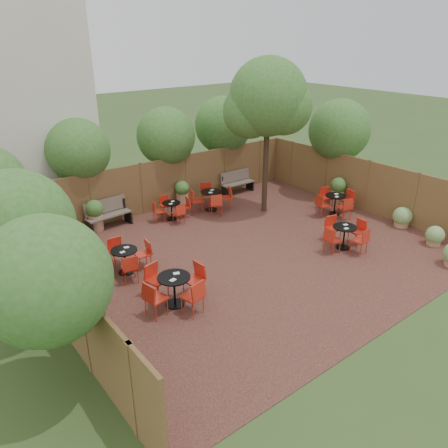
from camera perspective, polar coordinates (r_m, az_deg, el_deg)
ground at (r=13.97m, az=3.18°, el=-3.81°), size 80.00×80.00×0.00m
courtyard_paving at (r=13.96m, az=3.18°, el=-3.77°), size 12.00×10.00×0.02m
fence_back at (r=17.35m, az=-7.66°, el=5.22°), size 12.00×0.08×2.00m
fence_left at (r=10.99m, az=-21.33°, el=-7.86°), size 0.08×10.00×2.00m
fence_right at (r=17.82m, az=18.05°, el=4.75°), size 0.08×10.00×2.00m
neighbour_building at (r=17.84m, az=-26.34°, el=13.49°), size 5.00×4.00×8.00m
overhang_foliage at (r=14.38m, az=-8.29°, el=8.43°), size 15.68×10.66×2.52m
courtyard_tree at (r=16.14m, az=5.77°, el=15.53°), size 2.89×2.81×5.73m
park_bench_left at (r=16.11m, az=-14.95°, el=1.37°), size 1.67×0.68×1.01m
park_bench_right at (r=19.02m, az=1.68°, el=5.53°), size 1.54×0.52×0.95m
bistro_tables at (r=14.40m, az=1.20°, el=-0.82°), size 9.95×6.92×0.96m
planters at (r=15.94m, az=-7.64°, el=2.08°), size 11.92×4.26×1.16m
low_shrubs at (r=15.81m, az=25.11°, el=-1.29°), size 2.07×3.26×0.74m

